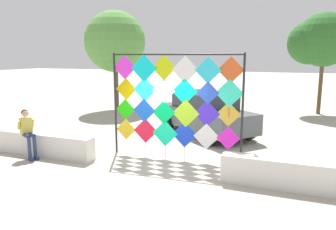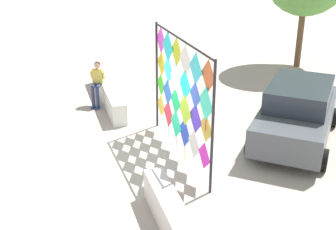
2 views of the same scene
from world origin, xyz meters
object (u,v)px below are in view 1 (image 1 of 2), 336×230
object	(u,v)px
kite_display_rack	(175,99)
tree_far_right	(320,40)
parked_car	(206,113)
seated_vendor	(28,130)
tree_broadleaf	(114,42)

from	to	relation	value
kite_display_rack	tree_far_right	size ratio (longest dim) A/B	0.75
kite_display_rack	parked_car	size ratio (longest dim) A/B	0.90
seated_vendor	tree_broadleaf	bearing A→B (deg)	103.84
kite_display_rack	tree_far_right	bearing A→B (deg)	66.69
seated_vendor	tree_broadleaf	world-z (taller)	tree_broadleaf
kite_display_rack	parked_car	distance (m)	3.80
parked_car	tree_broadleaf	xyz separation A→B (m)	(-6.87, 4.22, 3.18)
seated_vendor	parked_car	world-z (taller)	parked_car
kite_display_rack	tree_broadleaf	xyz separation A→B (m)	(-6.82, 7.87, 2.11)
kite_display_rack	parked_car	bearing A→B (deg)	89.16
kite_display_rack	seated_vendor	size ratio (longest dim) A/B	2.69
kite_display_rack	tree_far_right	world-z (taller)	tree_far_right
seated_vendor	parked_car	distance (m)	6.99
tree_broadleaf	tree_far_right	world-z (taller)	tree_broadleaf
tree_broadleaf	tree_far_right	xyz separation A→B (m)	(11.48, 2.95, 0.05)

